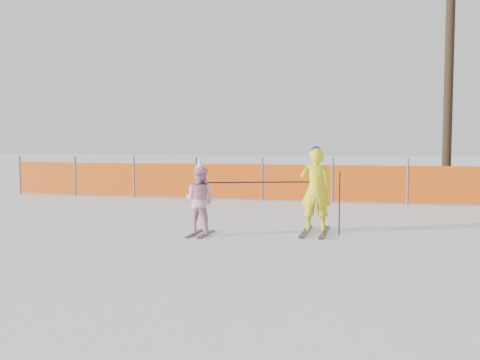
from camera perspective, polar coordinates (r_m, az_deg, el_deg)
name	(u,v)px	position (r m, az deg, el deg)	size (l,w,h in m)	color
ground	(233,240)	(9.22, -0.75, -6.42)	(120.00, 120.00, 0.00)	white
adult	(315,190)	(9.94, 8.05, -1.06)	(0.59, 1.37, 1.61)	black
child	(200,200)	(9.68, -4.29, -2.10)	(0.66, 0.85, 1.40)	black
ski_poles	(289,190)	(9.71, 5.25, -1.10)	(2.35, 0.65, 1.16)	black
safety_fence	(251,181)	(15.44, 1.15, -0.13)	(15.47, 0.06, 1.25)	#595960
tree_trunks	(473,100)	(18.85, 23.60, 7.87)	(2.01, 1.32, 6.21)	black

